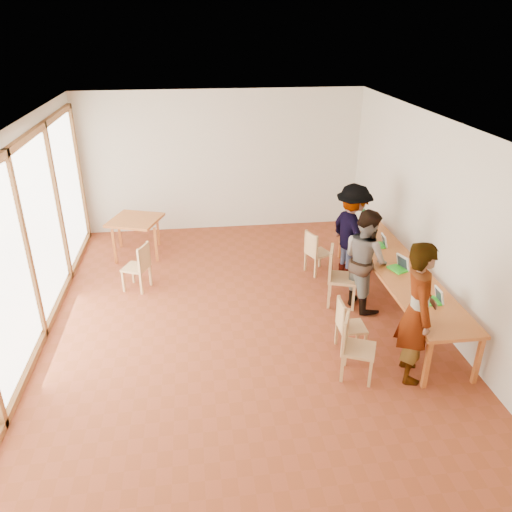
{
  "coord_description": "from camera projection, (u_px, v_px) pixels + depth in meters",
  "views": [
    {
      "loc": [
        -0.6,
        -6.54,
        4.27
      ],
      "look_at": [
        0.23,
        0.07,
        1.1
      ],
      "focal_mm": 35.0,
      "sensor_mm": 36.0,
      "label": 1
    }
  ],
  "objects": [
    {
      "name": "ground",
      "position": [
        242.0,
        322.0,
        7.76
      ],
      "size": [
        8.0,
        8.0,
        0.0
      ],
      "primitive_type": "plane",
      "color": "brown",
      "rests_on": "ground"
    },
    {
      "name": "wall_back",
      "position": [
        222.0,
        162.0,
        10.69
      ],
      "size": [
        6.0,
        0.1,
        3.0
      ],
      "primitive_type": "cube",
      "color": "beige",
      "rests_on": "ground"
    },
    {
      "name": "wall_front",
      "position": [
        295.0,
        451.0,
        3.53
      ],
      "size": [
        6.0,
        0.1,
        3.0
      ],
      "primitive_type": "cube",
      "color": "beige",
      "rests_on": "ground"
    },
    {
      "name": "wall_right",
      "position": [
        440.0,
        224.0,
        7.45
      ],
      "size": [
        0.1,
        8.0,
        3.0
      ],
      "primitive_type": "cube",
      "color": "beige",
      "rests_on": "ground"
    },
    {
      "name": "window_wall",
      "position": [
        24.0,
        244.0,
        6.78
      ],
      "size": [
        0.1,
        8.0,
        3.0
      ],
      "primitive_type": "cube",
      "color": "white",
      "rests_on": "ground"
    },
    {
      "name": "ceiling",
      "position": [
        239.0,
        126.0,
        6.46
      ],
      "size": [
        6.0,
        8.0,
        0.04
      ],
      "primitive_type": "cube",
      "color": "white",
      "rests_on": "wall_back"
    },
    {
      "name": "communal_table",
      "position": [
        398.0,
        269.0,
        7.87
      ],
      "size": [
        0.8,
        4.0,
        0.75
      ],
      "color": "#C6692C",
      "rests_on": "ground"
    },
    {
      "name": "side_table",
      "position": [
        135.0,
        223.0,
        9.74
      ],
      "size": [
        0.9,
        0.9,
        0.75
      ],
      "rotation": [
        0.0,
        0.0,
        -0.34
      ],
      "color": "#C6692C",
      "rests_on": "ground"
    },
    {
      "name": "chair_near",
      "position": [
        352.0,
        340.0,
        6.39
      ],
      "size": [
        0.54,
        0.54,
        0.47
      ],
      "rotation": [
        0.0,
        0.0,
        -0.41
      ],
      "color": "tan",
      "rests_on": "ground"
    },
    {
      "name": "chair_mid",
      "position": [
        346.0,
        321.0,
        6.9
      ],
      "size": [
        0.37,
        0.37,
        0.43
      ],
      "rotation": [
        0.0,
        0.0,
        -0.01
      ],
      "color": "tan",
      "rests_on": "ground"
    },
    {
      "name": "chair_far",
      "position": [
        337.0,
        270.0,
        8.04
      ],
      "size": [
        0.58,
        0.58,
        0.52
      ],
      "rotation": [
        0.0,
        0.0,
        -0.32
      ],
      "color": "tan",
      "rests_on": "ground"
    },
    {
      "name": "chair_empty",
      "position": [
        315.0,
        248.0,
        9.05
      ],
      "size": [
        0.49,
        0.49,
        0.44
      ],
      "rotation": [
        0.0,
        0.0,
        0.37
      ],
      "color": "tan",
      "rests_on": "ground"
    },
    {
      "name": "chair_spare",
      "position": [
        140.0,
        262.0,
        8.49
      ],
      "size": [
        0.52,
        0.52,
        0.45
      ],
      "rotation": [
        0.0,
        0.0,
        2.74
      ],
      "color": "tan",
      "rests_on": "ground"
    },
    {
      "name": "person_near",
      "position": [
        417.0,
        312.0,
        6.22
      ],
      "size": [
        0.59,
        0.77,
        1.91
      ],
      "primitive_type": "imported",
      "rotation": [
        0.0,
        0.0,
        1.37
      ],
      "color": "gray",
      "rests_on": "ground"
    },
    {
      "name": "person_mid",
      "position": [
        365.0,
        259.0,
        7.88
      ],
      "size": [
        0.83,
        0.95,
        1.66
      ],
      "primitive_type": "imported",
      "rotation": [
        0.0,
        0.0,
        1.85
      ],
      "color": "gray",
      "rests_on": "ground"
    },
    {
      "name": "person_far",
      "position": [
        352.0,
        231.0,
        8.84
      ],
      "size": [
        0.88,
        1.23,
        1.73
      ],
      "primitive_type": "imported",
      "rotation": [
        0.0,
        0.0,
        1.81
      ],
      "color": "gray",
      "rests_on": "ground"
    },
    {
      "name": "laptop_near",
      "position": [
        436.0,
        298.0,
        6.84
      ],
      "size": [
        0.21,
        0.25,
        0.2
      ],
      "rotation": [
        0.0,
        0.0,
        -0.02
      ],
      "color": "#2FD526",
      "rests_on": "communal_table"
    },
    {
      "name": "laptop_mid",
      "position": [
        400.0,
        266.0,
        7.72
      ],
      "size": [
        0.31,
        0.33,
        0.23
      ],
      "rotation": [
        0.0,
        0.0,
        0.35
      ],
      "color": "#2FD526",
      "rests_on": "communal_table"
    },
    {
      "name": "laptop_far",
      "position": [
        381.0,
        243.0,
        8.53
      ],
      "size": [
        0.23,
        0.26,
        0.2
      ],
      "rotation": [
        0.0,
        0.0,
        -0.06
      ],
      "color": "#2FD526",
      "rests_on": "communal_table"
    },
    {
      "name": "yellow_mug",
      "position": [
        419.0,
        264.0,
        7.8
      ],
      "size": [
        0.18,
        0.18,
        0.11
      ],
      "primitive_type": "imported",
      "rotation": [
        0.0,
        0.0,
        0.4
      ],
      "color": "#CDD227",
      "rests_on": "communal_table"
    },
    {
      "name": "green_bottle",
      "position": [
        363.0,
        216.0,
        9.45
      ],
      "size": [
        0.07,
        0.07,
        0.28
      ],
      "primitive_type": "cylinder",
      "color": "#1C783E",
      "rests_on": "communal_table"
    },
    {
      "name": "clear_glass",
      "position": [
        359.0,
        241.0,
        8.61
      ],
      "size": [
        0.07,
        0.07,
        0.09
      ],
      "primitive_type": "cylinder",
      "color": "silver",
      "rests_on": "communal_table"
    },
    {
      "name": "condiment_cup",
      "position": [
        400.0,
        259.0,
        8.01
      ],
      "size": [
        0.08,
        0.08,
        0.06
      ],
      "primitive_type": "cylinder",
      "color": "white",
      "rests_on": "communal_table"
    },
    {
      "name": "pink_phone",
      "position": [
        425.0,
        290.0,
        7.14
      ],
      "size": [
        0.05,
        0.1,
        0.01
      ],
      "primitive_type": "cube",
      "color": "#DA498F",
      "rests_on": "communal_table"
    },
    {
      "name": "black_pouch",
      "position": [
        365.0,
        246.0,
        8.44
      ],
      "size": [
        0.16,
        0.26,
        0.09
      ],
      "primitive_type": "cube",
      "color": "black",
      "rests_on": "communal_table"
    }
  ]
}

